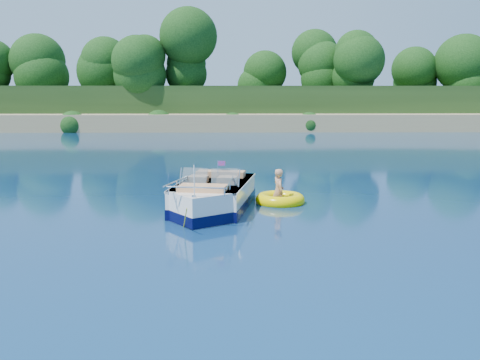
{
  "coord_description": "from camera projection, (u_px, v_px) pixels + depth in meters",
  "views": [
    {
      "loc": [
        0.39,
        -11.64,
        3.23
      ],
      "look_at": [
        0.69,
        3.17,
        0.85
      ],
      "focal_mm": 40.0,
      "sensor_mm": 36.0,
      "label": 1
    }
  ],
  "objects": [
    {
      "name": "ground",
      "position": [
        212.0,
        240.0,
        12.0
      ],
      "size": [
        160.0,
        160.0,
        0.0
      ],
      "primitive_type": "plane",
      "color": "#091941",
      "rests_on": "ground"
    },
    {
      "name": "tow_tube",
      "position": [
        280.0,
        200.0,
        16.03
      ],
      "size": [
        1.94,
        1.94,
        0.39
      ],
      "rotation": [
        0.0,
        0.0,
        0.4
      ],
      "color": "#FFE000",
      "rests_on": "ground"
    },
    {
      "name": "motorboat",
      "position": [
        212.0,
        199.0,
        14.95
      ],
      "size": [
        2.49,
        5.26,
        1.76
      ],
      "rotation": [
        0.0,
        0.0,
        -0.18
      ],
      "color": "white",
      "rests_on": "ground"
    },
    {
      "name": "shoreline",
      "position": [
        226.0,
        111.0,
        74.79
      ],
      "size": [
        170.0,
        59.0,
        6.0
      ],
      "color": "#9A8159",
      "rests_on": "ground"
    },
    {
      "name": "boy",
      "position": [
        278.0,
        203.0,
        16.07
      ],
      "size": [
        0.53,
        0.81,
        1.47
      ],
      "primitive_type": "imported",
      "rotation": [
        0.0,
        -0.17,
        1.85
      ],
      "color": "tan",
      "rests_on": "ground"
    },
    {
      "name": "treeline",
      "position": [
        225.0,
        70.0,
        51.6
      ],
      "size": [
        150.0,
        7.12,
        8.19
      ],
      "color": "black",
      "rests_on": "ground"
    }
  ]
}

